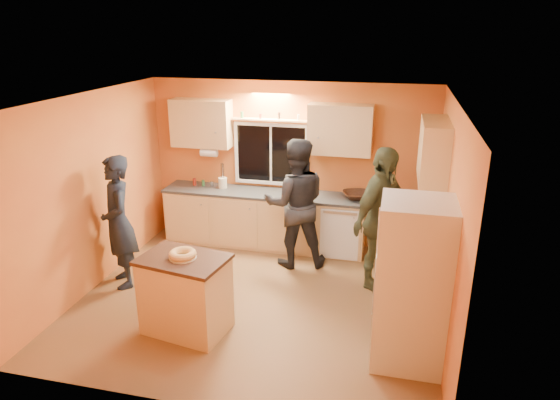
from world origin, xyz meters
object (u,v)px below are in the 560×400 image
(island, at_px, (186,294))
(person_right, at_px, (380,220))
(person_left, at_px, (119,222))
(refrigerator, at_px, (412,284))
(person_center, at_px, (295,203))

(island, distance_m, person_right, 2.68)
(person_left, bearing_deg, person_right, 62.77)
(refrigerator, relative_size, person_center, 0.94)
(person_left, xyz_separation_m, person_center, (2.17, 1.15, 0.05))
(refrigerator, bearing_deg, person_left, 168.07)
(person_center, xyz_separation_m, person_right, (1.23, -0.41, 0.02))
(person_left, height_order, person_center, person_center)
(island, distance_m, person_left, 1.60)
(person_left, bearing_deg, refrigerator, 38.63)
(refrigerator, relative_size, person_left, 0.99)
(island, xyz_separation_m, person_center, (0.88, 1.99, 0.48))
(person_center, bearing_deg, refrigerator, 113.38)
(person_center, bearing_deg, person_right, 145.17)
(person_right, bearing_deg, person_center, 100.01)
(person_center, height_order, person_right, person_right)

